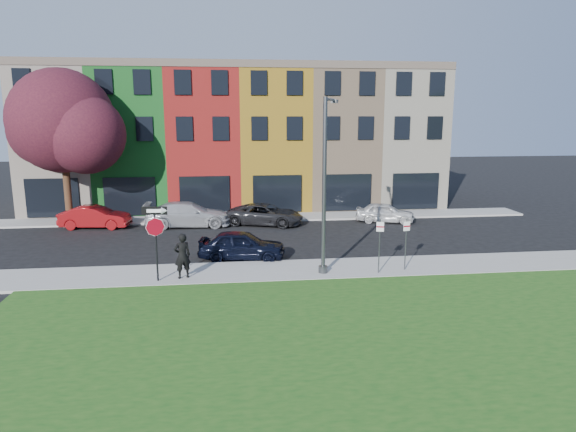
{
  "coord_description": "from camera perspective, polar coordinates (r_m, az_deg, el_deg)",
  "views": [
    {
      "loc": [
        -3.46,
        -19.05,
        7.1
      ],
      "look_at": [
        -0.7,
        4.0,
        2.38
      ],
      "focal_mm": 32.0,
      "sensor_mm": 36.0,
      "label": 1
    }
  ],
  "objects": [
    {
      "name": "ground",
      "position": [
        20.63,
        3.29,
        -8.66
      ],
      "size": [
        120.0,
        120.0,
        0.0
      ],
      "primitive_type": "plane",
      "color": "black",
      "rests_on": "ground"
    },
    {
      "name": "stop_sign",
      "position": [
        21.86,
        -14.53,
        -1.35
      ],
      "size": [
        1.05,
        0.13,
        3.18
      ],
      "rotation": [
        0.0,
        0.0,
        -0.08
      ],
      "color": "black",
      "rests_on": "sidewalk_near"
    },
    {
      "name": "street_lamp",
      "position": [
        22.24,
        4.15,
        3.33
      ],
      "size": [
        1.22,
        2.44,
        7.6
      ],
      "rotation": [
        0.0,
        0.0,
        -0.39
      ],
      "color": "#434648",
      "rests_on": "sidewalk_near"
    },
    {
      "name": "sidewalk_near",
      "position": [
        23.78,
        6.8,
        -5.8
      ],
      "size": [
        40.0,
        3.0,
        0.12
      ],
      "primitive_type": "cube",
      "color": "gray",
      "rests_on": "ground"
    },
    {
      "name": "parked_car_white",
      "position": [
        34.11,
        10.72,
        0.38
      ],
      "size": [
        3.62,
        4.61,
        1.28
      ],
      "primitive_type": "imported",
      "rotation": [
        0.0,
        0.0,
        1.28
      ],
      "color": "silver",
      "rests_on": "ground"
    },
    {
      "name": "parked_car_silver",
      "position": [
        32.85,
        -11.02,
        0.19
      ],
      "size": [
        2.21,
        5.36,
        1.55
      ],
      "primitive_type": "imported",
      "rotation": [
        0.0,
        0.0,
        1.57
      ],
      "color": "#A1A1A5",
      "rests_on": "ground"
    },
    {
      "name": "parked_car_red",
      "position": [
        33.99,
        -20.65,
        -0.11
      ],
      "size": [
        2.3,
        4.51,
        1.39
      ],
      "primitive_type": "imported",
      "rotation": [
        0.0,
        0.0,
        1.47
      ],
      "color": "maroon",
      "rests_on": "ground"
    },
    {
      "name": "parking_sign_a",
      "position": [
        22.74,
        10.14,
        -2.64
      ],
      "size": [
        0.31,
        0.13,
        2.43
      ],
      "rotation": [
        0.0,
        0.0,
        -0.31
      ],
      "color": "#434648",
      "rests_on": "sidewalk_near"
    },
    {
      "name": "sidewalk_far",
      "position": [
        34.78,
        -5.93,
        -0.24
      ],
      "size": [
        40.0,
        2.4,
        0.12
      ],
      "primitive_type": "cube",
      "color": "gray",
      "rests_on": "ground"
    },
    {
      "name": "parked_car_dark",
      "position": [
        32.77,
        -2.55,
        0.18
      ],
      "size": [
        5.28,
        6.25,
        1.35
      ],
      "primitive_type": "imported",
      "rotation": [
        0.0,
        0.0,
        1.23
      ],
      "color": "black",
      "rests_on": "ground"
    },
    {
      "name": "sedan_near",
      "position": [
        25.19,
        -5.14,
        -3.23
      ],
      "size": [
        2.95,
        4.71,
        1.43
      ],
      "primitive_type": "imported",
      "rotation": [
        0.0,
        0.0,
        1.42
      ],
      "color": "black",
      "rests_on": "ground"
    },
    {
      "name": "tree_purple",
      "position": [
        34.81,
        -23.61,
        9.4
      ],
      "size": [
        7.61,
        6.66,
        9.62
      ],
      "color": "black",
      "rests_on": "sidewalk_far"
    },
    {
      "name": "man",
      "position": [
        22.31,
        -11.66,
        -4.36
      ],
      "size": [
        1.01,
        0.93,
        1.96
      ],
      "primitive_type": "imported",
      "rotation": [
        0.0,
        0.0,
        3.49
      ],
      "color": "black",
      "rests_on": "sidewalk_near"
    },
    {
      "name": "parking_sign_b",
      "position": [
        23.44,
        12.98,
        -2.45
      ],
      "size": [
        0.32,
        0.11,
        2.34
      ],
      "rotation": [
        0.0,
        0.0,
        0.21
      ],
      "color": "#434648",
      "rests_on": "sidewalk_near"
    },
    {
      "name": "rowhouse_block",
      "position": [
        40.3,
        -5.51,
        8.45
      ],
      "size": [
        30.0,
        10.12,
        10.0
      ],
      "color": "beige",
      "rests_on": "ground"
    }
  ]
}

